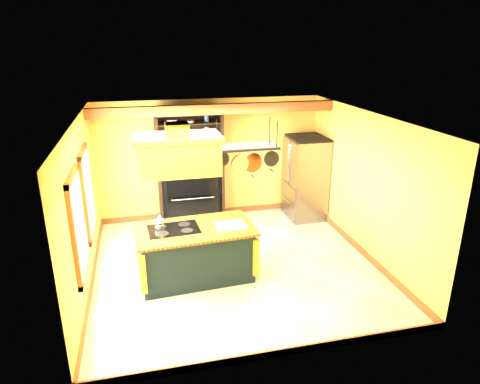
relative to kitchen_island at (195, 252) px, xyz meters
name	(u,v)px	position (x,y,z in m)	size (l,w,h in m)	color
floor	(235,265)	(0.75, 0.23, -0.47)	(5.00, 5.00, 0.00)	beige
ceiling	(234,118)	(0.75, 0.23, 2.23)	(5.00, 5.00, 0.00)	white
wall_back	(210,159)	(0.75, 2.73, 0.88)	(5.00, 0.02, 2.70)	#E1A652
wall_front	(280,266)	(0.75, -2.27, 0.88)	(5.00, 0.02, 2.70)	#E1A652
wall_left	(82,208)	(-1.75, 0.23, 0.88)	(0.02, 5.00, 2.70)	#E1A652
wall_right	(366,185)	(3.25, 0.23, 0.88)	(0.02, 5.00, 2.70)	#E1A652
ceiling_beam	(215,109)	(0.75, 1.93, 2.12)	(5.00, 0.15, 0.20)	brown
window_near	(78,225)	(-1.72, -0.57, 0.93)	(0.06, 1.06, 1.56)	brown
window_far	(88,193)	(-1.72, 0.83, 0.93)	(0.06, 1.06, 1.56)	brown
kitchen_island	(195,252)	(0.00, 0.00, 0.00)	(2.08, 1.25, 1.11)	black
range_hood	(178,153)	(-0.20, 0.00, 1.77)	(1.34, 0.76, 0.80)	#B78C2D
pot_rack	(247,152)	(0.91, 0.00, 1.71)	(1.05, 0.50, 0.90)	black
refrigerator	(305,179)	(2.83, 2.13, 0.43)	(0.80, 0.94, 1.84)	gray
hutch	(190,181)	(0.25, 2.46, 0.48)	(1.41, 0.64, 2.50)	black
floor_register	(169,292)	(-0.50, -0.40, -0.46)	(0.28, 0.12, 0.01)	black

